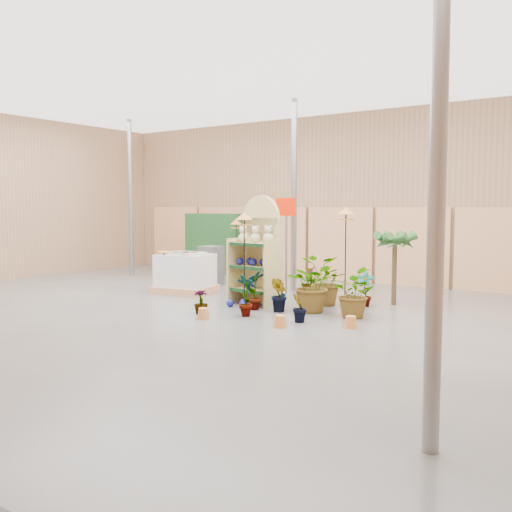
{
  "coord_description": "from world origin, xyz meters",
  "views": [
    {
      "loc": [
        6.9,
        -8.04,
        2.01
      ],
      "look_at": [
        0.3,
        1.5,
        1.0
      ],
      "focal_mm": 40.0,
      "sensor_mm": 36.0,
      "label": 1
    }
  ],
  "objects_px": {
    "potted_plant_2": "(311,284)",
    "pallet_stack": "(185,273)",
    "display_shelf": "(258,254)",
    "bird_table_front": "(244,219)"
  },
  "relations": [
    {
      "from": "display_shelf",
      "to": "potted_plant_2",
      "type": "distance_m",
      "value": 1.45
    },
    {
      "from": "bird_table_front",
      "to": "potted_plant_2",
      "type": "height_order",
      "value": "bird_table_front"
    },
    {
      "from": "pallet_stack",
      "to": "potted_plant_2",
      "type": "relative_size",
      "value": 1.39
    },
    {
      "from": "display_shelf",
      "to": "potted_plant_2",
      "type": "xyz_separation_m",
      "value": [
        1.35,
        -0.18,
        -0.5
      ]
    },
    {
      "from": "bird_table_front",
      "to": "potted_plant_2",
      "type": "xyz_separation_m",
      "value": [
        1.27,
        0.43,
        -1.23
      ]
    },
    {
      "from": "potted_plant_2",
      "to": "pallet_stack",
      "type": "bearing_deg",
      "value": 172.68
    },
    {
      "from": "display_shelf",
      "to": "pallet_stack",
      "type": "relative_size",
      "value": 1.53
    },
    {
      "from": "display_shelf",
      "to": "potted_plant_2",
      "type": "relative_size",
      "value": 2.13
    },
    {
      "from": "display_shelf",
      "to": "pallet_stack",
      "type": "bearing_deg",
      "value": 179.77
    },
    {
      "from": "potted_plant_2",
      "to": "bird_table_front",
      "type": "bearing_deg",
      "value": -161.38
    }
  ]
}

